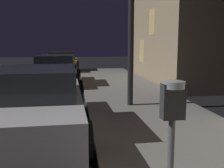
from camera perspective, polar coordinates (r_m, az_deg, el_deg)
parking_meter at (r=2.27m, az=13.01°, el=-8.25°), size 0.19×0.19×1.45m
car_silver at (r=5.66m, az=-16.40°, el=-3.83°), size 2.19×4.62×1.43m
car_black at (r=12.10m, az=-11.99°, el=2.86°), size 2.11×4.11×1.43m
car_yellow_cab at (r=18.39m, az=-10.66°, el=4.79°), size 2.18×4.26×1.43m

